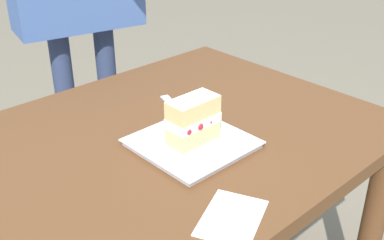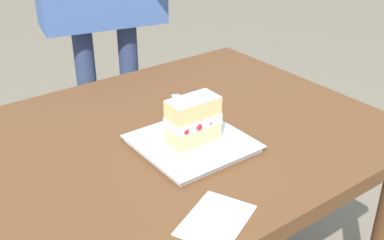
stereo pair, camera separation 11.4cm
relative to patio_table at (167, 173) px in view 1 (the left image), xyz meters
The scene contains 5 objects.
patio_table is the anchor object (origin of this frame).
dessert_plate 0.15m from the patio_table, 81.61° to the right, with size 0.25×0.25×0.02m.
cake_slice 0.21m from the patio_table, 80.78° to the right, with size 0.13×0.07×0.11m.
dessert_fork 0.20m from the patio_table, 41.61° to the left, with size 0.07×0.17×0.01m.
paper_napkin 0.38m from the patio_table, 109.31° to the right, with size 0.19×0.16×0.00m.
Camera 1 is at (-0.68, -0.82, 1.32)m, focal length 44.88 mm.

